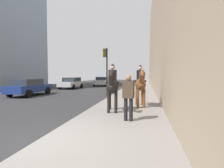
{
  "coord_description": "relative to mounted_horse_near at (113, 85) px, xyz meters",
  "views": [
    {
      "loc": [
        -4.45,
        -2.78,
        1.84
      ],
      "look_at": [
        4.0,
        -1.28,
        1.4
      ],
      "focal_mm": 30.11,
      "sensor_mm": 36.0,
      "label": 1
    }
  ],
  "objects": [
    {
      "name": "car_mid_lane",
      "position": [
        20.6,
        5.31,
        -0.58
      ],
      "size": [
        3.96,
        2.2,
        1.44
      ],
      "rotation": [
        0.0,
        0.0,
        3.17
      ],
      "color": "#B7BABF",
      "rests_on": "ground"
    },
    {
      "name": "mounted_horse_near",
      "position": [
        0.0,
        0.0,
        0.0
      ],
      "size": [
        2.15,
        0.75,
        2.22
      ],
      "rotation": [
        0.0,
        0.0,
        3.27
      ],
      "color": "black",
      "rests_on": "sidewalk_slab"
    },
    {
      "name": "sidewalk_slab",
      "position": [
        -4.08,
        -0.54,
        -1.27
      ],
      "size": [
        120.0,
        3.65,
        0.12
      ],
      "primitive_type": "cube",
      "color": "gray",
      "rests_on": "ground"
    },
    {
      "name": "pedestrian_greeting",
      "position": [
        -1.66,
        -0.88,
        -0.23
      ],
      "size": [
        0.32,
        0.43,
        1.7
      ],
      "rotation": [
        0.0,
        0.0,
        -0.15
      ],
      "color": "black",
      "rests_on": "sidewalk_slab"
    },
    {
      "name": "mounted_horse_far",
      "position": [
        1.56,
        -1.24,
        0.02
      ],
      "size": [
        2.15,
        0.74,
        2.24
      ],
      "rotation": [
        0.0,
        0.0,
        3.26
      ],
      "color": "brown",
      "rests_on": "sidewalk_slab"
    },
    {
      "name": "car_far_lane",
      "position": [
        6.17,
        8.39,
        -0.57
      ],
      "size": [
        4.55,
        2.06,
        1.44
      ],
      "rotation": [
        0.0,
        0.0,
        -0.03
      ],
      "color": "navy",
      "rests_on": "ground"
    },
    {
      "name": "car_near_lane",
      "position": [
        14.37,
        7.92,
        -0.57
      ],
      "size": [
        4.31,
        2.13,
        1.44
      ],
      "rotation": [
        0.0,
        0.0,
        3.11
      ],
      "color": "#B7BABF",
      "rests_on": "ground"
    },
    {
      "name": "traffic_light_near_curb",
      "position": [
        6.66,
        1.72,
        1.35
      ],
      "size": [
        0.2,
        0.44,
        4.01
      ],
      "color": "black",
      "rests_on": "ground"
    }
  ]
}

